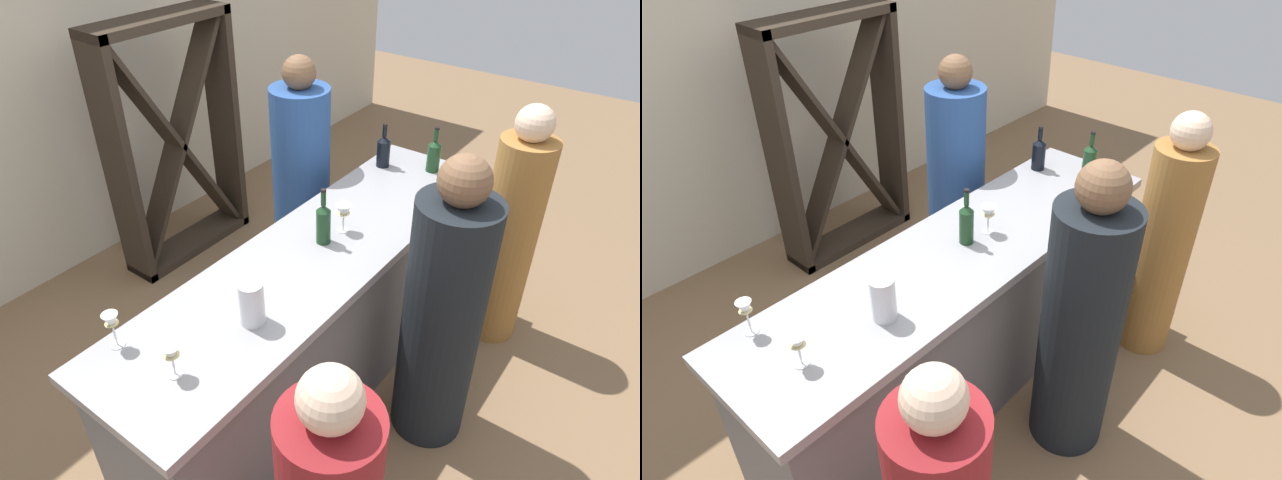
{
  "view_description": "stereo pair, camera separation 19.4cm",
  "coord_description": "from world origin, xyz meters",
  "views": [
    {
      "loc": [
        -1.76,
        -1.3,
        2.52
      ],
      "look_at": [
        0.0,
        0.0,
        1.01
      ],
      "focal_mm": 31.13,
      "sensor_mm": 36.0,
      "label": 1
    },
    {
      "loc": [
        -1.64,
        -1.45,
        2.52
      ],
      "look_at": [
        0.0,
        0.0,
        1.01
      ],
      "focal_mm": 31.13,
      "sensor_mm": 36.0,
      "label": 2
    }
  ],
  "objects": [
    {
      "name": "person_center_guest",
      "position": [
        0.14,
        -0.61,
        0.73
      ],
      "size": [
        0.47,
        0.47,
        1.58
      ],
      "rotation": [
        0.0,
        0.0,
        1.87
      ],
      "color": "black",
      "rests_on": "ground"
    },
    {
      "name": "back_wall",
      "position": [
        0.0,
        2.2,
        1.4
      ],
      "size": [
        8.0,
        0.1,
        2.8
      ],
      "primitive_type": "cube",
      "color": "beige",
      "rests_on": "ground"
    },
    {
      "name": "wine_rack",
      "position": [
        0.52,
        1.65,
        0.86
      ],
      "size": [
        1.02,
        0.28,
        1.73
      ],
      "color": "#33281E",
      "rests_on": "ground"
    },
    {
      "name": "person_left_guest",
      "position": [
        1.03,
        -0.6,
        0.7
      ],
      "size": [
        0.36,
        0.36,
        1.51
      ],
      "rotation": [
        0.0,
        0.0,
        1.43
      ],
      "color": "#9E6B33",
      "rests_on": "ground"
    },
    {
      "name": "person_server_behind",
      "position": [
        0.66,
        0.64,
        0.75
      ],
      "size": [
        0.37,
        0.37,
        1.63
      ],
      "rotation": [
        0.0,
        0.0,
        -1.56
      ],
      "color": "#284C8C",
      "rests_on": "ground"
    },
    {
      "name": "wine_bottle_center_olive_green",
      "position": [
        1.06,
        -0.06,
        1.07
      ],
      "size": [
        0.08,
        0.08,
        0.28
      ],
      "color": "#193D1E",
      "rests_on": "bar_counter"
    },
    {
      "name": "wine_glass_near_right",
      "position": [
        -0.99,
        0.25,
        1.08
      ],
      "size": [
        0.06,
        0.06,
        0.16
      ],
      "color": "white",
      "rests_on": "bar_counter"
    },
    {
      "name": "ground_plane",
      "position": [
        0.0,
        0.0,
        0.0
      ],
      "size": [
        12.0,
        12.0,
        0.0
      ],
      "primitive_type": "plane",
      "color": "#846647"
    },
    {
      "name": "water_pitcher",
      "position": [
        -0.57,
        -0.09,
        1.06
      ],
      "size": [
        0.1,
        0.1,
        0.2
      ],
      "color": "silver",
      "rests_on": "bar_counter"
    },
    {
      "name": "wine_glass_near_left",
      "position": [
        -0.95,
        -0.05,
        1.06
      ],
      "size": [
        0.07,
        0.07,
        0.14
      ],
      "color": "white",
      "rests_on": "bar_counter"
    },
    {
      "name": "wine_bottle_second_left_near_black",
      "position": [
        0.94,
        0.22,
        1.07
      ],
      "size": [
        0.08,
        0.08,
        0.27
      ],
      "color": "black",
      "rests_on": "bar_counter"
    },
    {
      "name": "wine_glass_near_center",
      "position": [
        0.2,
        0.0,
        1.06
      ],
      "size": [
        0.08,
        0.08,
        0.15
      ],
      "color": "white",
      "rests_on": "bar_counter"
    },
    {
      "name": "wine_bottle_leftmost_olive_green",
      "position": [
        0.06,
        0.02,
        1.07
      ],
      "size": [
        0.07,
        0.07,
        0.3
      ],
      "color": "#193D1E",
      "rests_on": "bar_counter"
    },
    {
      "name": "bar_counter",
      "position": [
        0.0,
        0.0,
        0.49
      ],
      "size": [
        2.47,
        0.65,
        0.96
      ],
      "color": "slate",
      "rests_on": "ground"
    }
  ]
}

